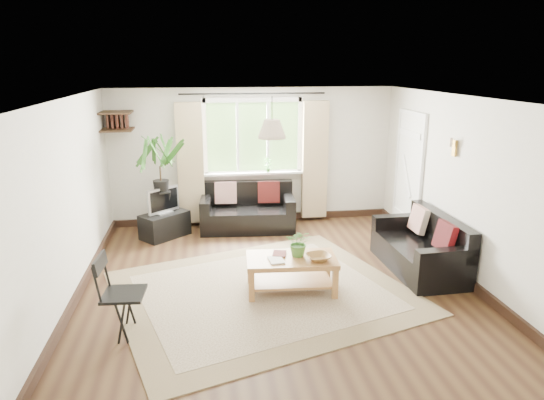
{
  "coord_description": "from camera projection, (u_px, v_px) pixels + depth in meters",
  "views": [
    {
      "loc": [
        -0.89,
        -5.71,
        2.8
      ],
      "look_at": [
        0.0,
        0.4,
        1.05
      ],
      "focal_mm": 32.0,
      "sensor_mm": 36.0,
      "label": 1
    }
  ],
  "objects": [
    {
      "name": "floor",
      "position": [
        276.0,
        286.0,
        6.32
      ],
      "size": [
        5.5,
        5.5,
        0.0
      ],
      "primitive_type": "plane",
      "color": "black",
      "rests_on": "ground"
    },
    {
      "name": "ceiling",
      "position": [
        277.0,
        98.0,
        5.67
      ],
      "size": [
        5.5,
        5.5,
        0.0
      ],
      "primitive_type": "plane",
      "rotation": [
        3.14,
        0.0,
        0.0
      ],
      "color": "white",
      "rests_on": "floor"
    },
    {
      "name": "wall_back",
      "position": [
        253.0,
        156.0,
        8.61
      ],
      "size": [
        5.0,
        0.02,
        2.4
      ],
      "primitive_type": "cube",
      "color": "beige",
      "rests_on": "floor"
    },
    {
      "name": "wall_front",
      "position": [
        337.0,
        301.0,
        3.38
      ],
      "size": [
        5.0,
        0.02,
        2.4
      ],
      "primitive_type": "cube",
      "color": "beige",
      "rests_on": "floor"
    },
    {
      "name": "wall_left",
      "position": [
        65.0,
        205.0,
        5.65
      ],
      "size": [
        0.02,
        5.5,
        2.4
      ],
      "primitive_type": "cube",
      "color": "beige",
      "rests_on": "floor"
    },
    {
      "name": "wall_right",
      "position": [
        465.0,
        190.0,
        6.34
      ],
      "size": [
        0.02,
        5.5,
        2.4
      ],
      "primitive_type": "cube",
      "color": "beige",
      "rests_on": "floor"
    },
    {
      "name": "rug",
      "position": [
        263.0,
        292.0,
        6.12
      ],
      "size": [
        4.2,
        3.88,
        0.02
      ],
      "primitive_type": "cube",
      "rotation": [
        0.0,
        0.0,
        0.31
      ],
      "color": "#BFB294",
      "rests_on": "floor"
    },
    {
      "name": "window",
      "position": [
        253.0,
        137.0,
        8.48
      ],
      "size": [
        2.5,
        0.16,
        2.16
      ],
      "primitive_type": null,
      "color": "white",
      "rests_on": "wall_back"
    },
    {
      "name": "door",
      "position": [
        408.0,
        176.0,
        8.01
      ],
      "size": [
        0.06,
        0.96,
        2.06
      ],
      "primitive_type": "cube",
      "color": "silver",
      "rests_on": "wall_right"
    },
    {
      "name": "corner_shelf",
      "position": [
        117.0,
        121.0,
        7.87
      ],
      "size": [
        0.5,
        0.5,
        0.34
      ],
      "primitive_type": null,
      "color": "black",
      "rests_on": "wall_back"
    },
    {
      "name": "pendant_lamp",
      "position": [
        272.0,
        124.0,
        6.14
      ],
      "size": [
        0.36,
        0.36,
        0.54
      ],
      "primitive_type": null,
      "color": "beige",
      "rests_on": "ceiling"
    },
    {
      "name": "wall_sconce",
      "position": [
        453.0,
        145.0,
        6.47
      ],
      "size": [
        0.12,
        0.12,
        0.28
      ],
      "primitive_type": null,
      "color": "beige",
      "rests_on": "wall_right"
    },
    {
      "name": "sofa_back",
      "position": [
        248.0,
        208.0,
        8.38
      ],
      "size": [
        1.66,
        0.93,
        0.75
      ],
      "primitive_type": null,
      "rotation": [
        0.0,
        0.0,
        -0.08
      ],
      "color": "black",
      "rests_on": "floor"
    },
    {
      "name": "sofa_right",
      "position": [
        419.0,
        244.0,
        6.72
      ],
      "size": [
        1.61,
        0.84,
        0.74
      ],
      "primitive_type": null,
      "rotation": [
        0.0,
        0.0,
        -1.54
      ],
      "color": "black",
      "rests_on": "floor"
    },
    {
      "name": "coffee_table",
      "position": [
        291.0,
        274.0,
        6.11
      ],
      "size": [
        1.16,
        0.69,
        0.46
      ],
      "primitive_type": null,
      "rotation": [
        0.0,
        0.0,
        -0.07
      ],
      "color": "brown",
      "rests_on": "floor"
    },
    {
      "name": "table_plant",
      "position": [
        299.0,
        243.0,
        6.05
      ],
      "size": [
        0.39,
        0.36,
        0.36
      ],
      "primitive_type": "imported",
      "rotation": [
        0.0,
        0.0,
        -0.31
      ],
      "color": "#3E702C",
      "rests_on": "coffee_table"
    },
    {
      "name": "bowl",
      "position": [
        319.0,
        257.0,
        5.96
      ],
      "size": [
        0.34,
        0.34,
        0.07
      ],
      "primitive_type": "imported",
      "rotation": [
        0.0,
        0.0,
        0.18
      ],
      "color": "brown",
      "rests_on": "coffee_table"
    },
    {
      "name": "book_a",
      "position": [
        269.0,
        261.0,
        5.92
      ],
      "size": [
        0.2,
        0.25,
        0.02
      ],
      "primitive_type": "imported",
      "rotation": [
        0.0,
        0.0,
        0.09
      ],
      "color": "white",
      "rests_on": "coffee_table"
    },
    {
      "name": "book_b",
      "position": [
        273.0,
        254.0,
        6.14
      ],
      "size": [
        0.22,
        0.26,
        0.02
      ],
      "primitive_type": "imported",
      "rotation": [
        0.0,
        0.0,
        -0.25
      ],
      "color": "#552522",
      "rests_on": "coffee_table"
    },
    {
      "name": "tv_stand",
      "position": [
        165.0,
        225.0,
        8.05
      ],
      "size": [
        0.86,
        0.83,
        0.41
      ],
      "primitive_type": "cube",
      "rotation": [
        0.0,
        0.0,
        0.72
      ],
      "color": "black",
      "rests_on": "floor"
    },
    {
      "name": "tv",
      "position": [
        163.0,
        200.0,
        7.93
      ],
      "size": [
        0.57,
        0.53,
        0.45
      ],
      "primitive_type": null,
      "rotation": [
        0.0,
        0.0,
        0.72
      ],
      "color": "#A5A5AA",
      "rests_on": "tv_stand"
    },
    {
      "name": "palm_stand",
      "position": [
        161.0,
        187.0,
        7.92
      ],
      "size": [
        0.81,
        0.81,
        1.69
      ],
      "primitive_type": null,
      "rotation": [
        0.0,
        0.0,
        -0.29
      ],
      "color": "black",
      "rests_on": "floor"
    },
    {
      "name": "folding_chair",
      "position": [
        124.0,
        296.0,
        5.08
      ],
      "size": [
        0.5,
        0.5,
        0.9
      ],
      "primitive_type": null,
      "rotation": [
        0.0,
        0.0,
        1.5
      ],
      "color": "black",
      "rests_on": "floor"
    },
    {
      "name": "sill_plant",
      "position": [
        268.0,
        165.0,
        8.57
      ],
      "size": [
        0.14,
        0.1,
        0.27
      ],
      "primitive_type": "imported",
      "color": "#2D6023",
      "rests_on": "window"
    }
  ]
}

